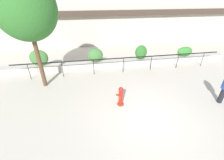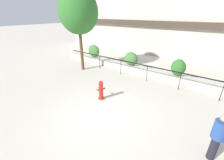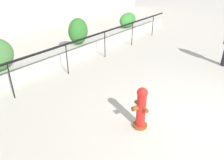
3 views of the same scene
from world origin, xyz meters
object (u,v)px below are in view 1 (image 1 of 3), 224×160
object	(u,v)px
hedge_bush_0	(39,58)
hedge_bush_3	(185,51)
hedge_bush_1	(95,55)
fire_hydrant	(121,96)
street_tree	(26,9)
hedge_bush_2	(141,52)

from	to	relation	value
hedge_bush_0	hedge_bush_3	bearing A→B (deg)	0.00
hedge_bush_1	fire_hydrant	distance (m)	4.87
hedge_bush_1	street_tree	size ratio (longest dim) A/B	0.19
hedge_bush_3	street_tree	xyz separation A→B (m)	(-10.82, -2.09, 3.51)
hedge_bush_2	hedge_bush_3	distance (m)	3.84
hedge_bush_1	street_tree	world-z (taller)	street_tree
hedge_bush_2	street_tree	bearing A→B (deg)	-163.38
hedge_bush_3	fire_hydrant	distance (m)	8.08
hedge_bush_2	fire_hydrant	xyz separation A→B (m)	(-2.69, -4.76, -0.51)
hedge_bush_3	street_tree	distance (m)	11.57
hedge_bush_0	hedge_bush_3	size ratio (longest dim) A/B	0.98
street_tree	hedge_bush_1	bearing A→B (deg)	31.63
hedge_bush_2	hedge_bush_3	xyz separation A→B (m)	(3.83, 0.00, -0.16)
hedge_bush_0	hedge_bush_2	world-z (taller)	hedge_bush_0
hedge_bush_0	hedge_bush_2	size ratio (longest dim) A/B	1.13
hedge_bush_2	hedge_bush_3	bearing A→B (deg)	0.00
fire_hydrant	hedge_bush_0	bearing A→B (deg)	136.13
hedge_bush_0	street_tree	xyz separation A→B (m)	(0.65, -2.09, 3.31)
hedge_bush_2	hedge_bush_3	size ratio (longest dim) A/B	0.86
hedge_bush_1	fire_hydrant	world-z (taller)	hedge_bush_1
hedge_bush_2	street_tree	distance (m)	8.03
hedge_bush_0	street_tree	size ratio (longest dim) A/B	0.21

